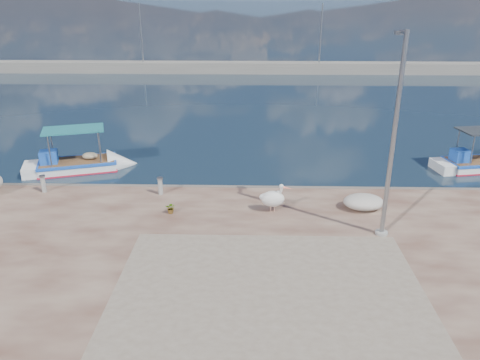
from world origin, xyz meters
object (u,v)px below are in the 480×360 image
bollard_near (160,185)px  pelican (273,198)px  boat_right (480,165)px  boat_left (77,166)px  lamp_post (392,146)px

bollard_near → pelican: bearing=-18.2°
boat_right → pelican: bearing=-159.5°
boat_left → pelican: boat_left is taller
boat_left → boat_right: bearing=-15.7°
lamp_post → bollard_near: size_ratio=9.10×
boat_right → bollard_near: (-15.76, -4.86, 0.73)m
bollard_near → boat_left: bearing=141.1°
boat_left → lamp_post: size_ratio=0.80×
pelican → bollard_near: (-4.74, 1.56, -0.14)m
pelican → bollard_near: pelican is taller
lamp_post → boat_right: bearing=48.6°
boat_right → bollard_near: size_ratio=6.92×
boat_left → lamp_post: lamp_post is taller
lamp_post → bollard_near: bearing=158.9°
boat_left → lamp_post: bearing=-46.2°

